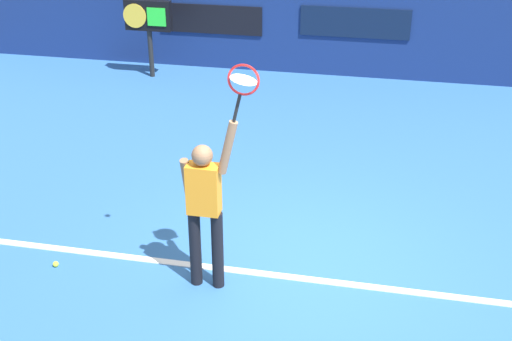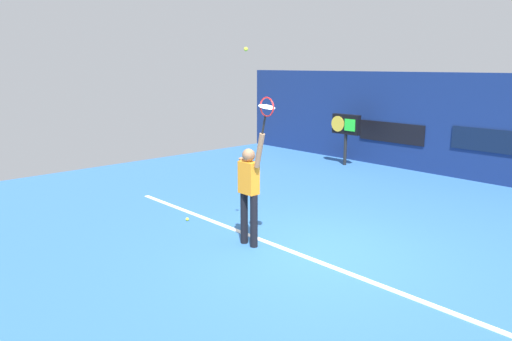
% 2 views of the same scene
% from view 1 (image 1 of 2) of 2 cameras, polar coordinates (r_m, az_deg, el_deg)
% --- Properties ---
extents(ground_plane, '(18.00, 18.00, 0.00)m').
position_cam_1_polar(ground_plane, '(7.83, 4.12, -8.03)').
color(ground_plane, '#2D609E').
extents(back_wall, '(18.00, 0.20, 2.85)m').
position_cam_1_polar(back_wall, '(13.83, 8.60, 13.71)').
color(back_wall, navy).
rests_on(back_wall, ground_plane).
extents(sponsor_banner_center, '(2.20, 0.03, 0.60)m').
position_cam_1_polar(sponsor_banner_center, '(13.78, 8.48, 12.41)').
color(sponsor_banner_center, '#0C1933').
extents(sponsor_banner_portside, '(2.20, 0.03, 0.60)m').
position_cam_1_polar(sponsor_banner_portside, '(14.29, -3.92, 12.80)').
color(sponsor_banner_portside, black).
extents(court_baseline, '(10.00, 0.10, 0.01)m').
position_cam_1_polar(court_baseline, '(7.59, 3.81, -9.20)').
color(court_baseline, white).
rests_on(court_baseline, ground_plane).
extents(tennis_player, '(0.62, 0.31, 1.98)m').
position_cam_1_polar(tennis_player, '(6.98, -4.41, -2.92)').
color(tennis_player, black).
rests_on(tennis_player, ground_plane).
extents(tennis_racket, '(0.38, 0.27, 0.63)m').
position_cam_1_polar(tennis_racket, '(6.31, -1.15, 7.49)').
color(tennis_racket, black).
extents(scoreboard_clock, '(0.96, 0.20, 1.57)m').
position_cam_1_polar(scoreboard_clock, '(13.82, -9.24, 12.73)').
color(scoreboard_clock, black).
rests_on(scoreboard_clock, ground_plane).
extents(spare_ball, '(0.07, 0.07, 0.07)m').
position_cam_1_polar(spare_ball, '(8.10, -16.79, -7.69)').
color(spare_ball, '#CCE033').
rests_on(spare_ball, ground_plane).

